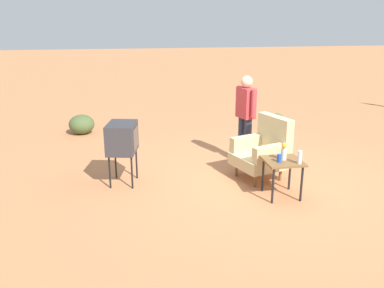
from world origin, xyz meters
The scene contains 10 objects.
ground_plane centered at (0.00, 0.00, 0.00)m, with size 60.00×60.00×0.00m, color #C17A4C.
armchair centered at (-0.01, 0.12, 0.50)m, with size 0.97×0.99×1.06m.
side_table centered at (0.79, 0.15, 0.50)m, with size 0.56×0.56×0.59m.
tv_on_stand centered at (-0.14, -2.24, 0.78)m, with size 0.68×0.55×1.03m.
person_standing centered at (-0.86, 0.04, 0.94)m, with size 0.55×0.32×1.64m.
soda_can_blue centered at (0.85, 0.06, 0.65)m, with size 0.07×0.07×0.12m, color blue.
bottle_short_clear centered at (0.97, 0.32, 0.69)m, with size 0.06×0.06×0.20m, color silver.
flower_vase centered at (0.76, 0.16, 0.74)m, with size 0.15×0.10×0.27m.
shrub_near centered at (-3.36, -3.20, 0.23)m, with size 0.59×0.59×0.46m, color #475B33.
shrub_lone centered at (-3.45, 1.70, 0.14)m, with size 0.36×0.36×0.28m, color #516B38.
Camera 1 is at (6.32, -2.18, 2.67)m, focal length 38.36 mm.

